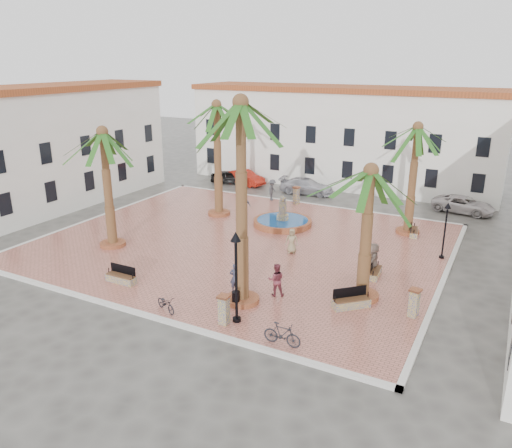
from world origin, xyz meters
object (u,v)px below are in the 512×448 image
(bollard_n, at_px, (296,195))
(pedestrian_fountain_b, at_px, (244,206))
(cyclist_b, at_px, (276,280))
(bicycle_b, at_px, (282,334))
(bollard_e, at_px, (414,302))
(car_black, at_px, (230,177))
(palm_ne, at_px, (417,140))
(cyclist_a, at_px, (235,278))
(bench_s, at_px, (121,278))
(car_white, at_px, (463,205))
(palm_s, at_px, (241,125))
(bench_se, at_px, (351,302))
(pedestrian_fountain_a, at_px, (292,241))
(bicycle_a, at_px, (166,304))
(palm_sw, at_px, (104,146))
(car_silver, at_px, (306,186))
(palm_e, at_px, (370,188))
(lamppost_s, at_px, (236,262))
(palm_nw, at_px, (217,118))
(lamppost_e, at_px, (446,221))
(fountain, at_px, (282,221))
(bench_e, at_px, (375,272))
(pedestrian_east, at_px, (374,258))
(bollard_se, at_px, (224,309))
(car_red, at_px, (244,177))
(bench_ne, at_px, (414,232))
(litter_bin, at_px, (236,299))

(bollard_n, height_order, pedestrian_fountain_b, pedestrian_fountain_b)
(cyclist_b, distance_m, bicycle_b, 4.84)
(bollard_e, relative_size, car_black, 0.38)
(bicycle_b, bearing_deg, palm_ne, -6.74)
(cyclist_a, relative_size, cyclist_b, 0.92)
(bench_s, xyz_separation_m, car_white, (15.20, 23.62, 0.25))
(palm_s, relative_size, cyclist_b, 5.84)
(bench_se, distance_m, bicycle_b, 5.02)
(palm_s, height_order, pedestrian_fountain_a, palm_s)
(bollard_e, bearing_deg, bicycle_a, -154.77)
(palm_sw, relative_size, car_silver, 1.59)
(cyclist_b, height_order, car_white, cyclist_b)
(palm_e, xyz_separation_m, lamppost_s, (-4.55, -5.18, -2.83))
(pedestrian_fountain_a, bearing_deg, bench_s, -145.58)
(palm_nw, height_order, lamppost_e, palm_nw)
(fountain, relative_size, bench_e, 2.59)
(car_white, bearing_deg, pedestrian_east, 178.46)
(lamppost_e, distance_m, car_black, 24.87)
(lamppost_s, height_order, bollard_se, lamppost_s)
(lamppost_s, height_order, lamppost_e, lamppost_s)
(pedestrian_fountain_a, bearing_deg, pedestrian_east, -25.98)
(bench_se, height_order, lamppost_e, lamppost_e)
(lamppost_e, bearing_deg, pedestrian_east, -126.20)
(car_white, bearing_deg, car_black, 100.33)
(bollard_e, distance_m, pedestrian_fountain_b, 18.09)
(palm_sw, distance_m, cyclist_b, 14.15)
(car_black, bearing_deg, fountain, -157.25)
(bollard_n, distance_m, cyclist_b, 17.53)
(bicycle_a, height_order, cyclist_b, cyclist_b)
(bicycle_a, bearing_deg, car_red, 43.24)
(cyclist_b, bearing_deg, bollard_se, 49.44)
(palm_e, distance_m, bicycle_a, 11.48)
(palm_s, relative_size, bench_ne, 5.83)
(palm_s, xyz_separation_m, bench_s, (-7.12, -1.13, -8.72))
(pedestrian_fountain_a, bearing_deg, pedestrian_fountain_b, 123.20)
(bicycle_a, bearing_deg, pedestrian_east, -17.71)
(lamppost_s, bearing_deg, cyclist_a, 121.32)
(bollard_se, distance_m, bollard_n, 20.95)
(pedestrian_fountain_b, distance_m, car_white, 18.02)
(bench_s, xyz_separation_m, car_black, (-6.84, 23.35, 0.23))
(bollard_n, bearing_deg, pedestrian_east, -49.19)
(fountain, distance_m, bollard_se, 15.09)
(palm_ne, relative_size, pedestrian_fountain_b, 4.21)
(bench_s, bearing_deg, car_white, 56.77)
(pedestrian_fountain_b, bearing_deg, palm_sw, -130.33)
(cyclist_b, height_order, pedestrian_east, pedestrian_east)
(bench_e, bearing_deg, car_white, -14.67)
(palm_nw, xyz_separation_m, bench_s, (1.93, -13.39, -7.38))
(lamppost_s, distance_m, litter_bin, 3.10)
(lamppost_s, bearing_deg, bicycle_a, -168.05)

